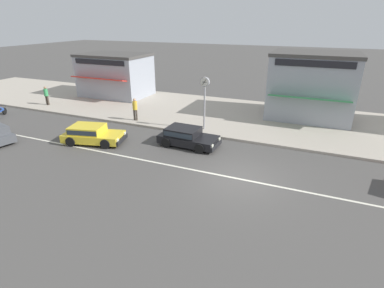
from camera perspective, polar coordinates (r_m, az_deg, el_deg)
name	(u,v)px	position (r m, az deg, el deg)	size (l,w,h in m)	color
ground_plane	(239,179)	(14.87, 8.98, -6.59)	(160.00, 160.00, 0.00)	#4C4947
lane_centre_stripe	(239,179)	(14.87, 8.98, -6.58)	(50.40, 0.14, 0.01)	silver
kerb_strip	(272,120)	(23.67, 14.95, 4.40)	(68.00, 10.00, 0.15)	#ADA393
hatchback_black_1	(187,136)	(18.30, -1.04, 1.50)	(3.70, 1.90, 1.10)	black
hatchback_yellow_3	(91,134)	(19.74, -18.61, 1.89)	(4.00, 2.50, 1.10)	yellow
motorcycle_1	(0,112)	(28.28, -32.75, 5.20)	(1.04, 1.74, 0.80)	black
street_clock	(205,91)	(20.11, 2.43, 10.01)	(0.63, 0.22, 3.58)	#9E9EA3
pedestrian_near_clock	(135,108)	(22.77, -10.82, 6.83)	(0.34, 0.34, 1.68)	#4C4238
pedestrian_mid_kerb	(46,94)	(29.55, -26.02, 8.52)	(0.34, 0.34, 1.64)	#4C4238
shopfront_corner_warung	(311,85)	(24.64, 21.80, 10.31)	(6.09, 5.48, 4.86)	#999EA8
shopfront_mid_block	(115,75)	(30.99, -14.37, 12.66)	(6.44, 5.22, 4.01)	#999EA8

